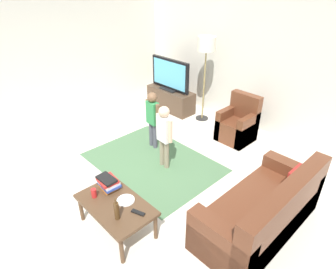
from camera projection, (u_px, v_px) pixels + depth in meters
ground at (140, 184)px, 4.49m from camera, size 7.80×7.80×0.00m
wall_back at (257, 62)px, 5.62m from camera, size 6.00×0.12×2.70m
wall_left at (42, 60)px, 5.71m from camera, size 0.12×6.00×2.70m
area_rug at (153, 162)px, 5.00m from camera, size 2.20×1.60×0.01m
tv_stand at (171, 100)px, 6.81m from camera, size 1.20×0.44×0.50m
tv at (170, 75)px, 6.50m from camera, size 1.10×0.28×0.71m
couch at (265, 214)px, 3.54m from camera, size 0.80×1.80×0.86m
armchair at (238, 125)px, 5.55m from camera, size 0.60×0.60×0.90m
floor_lamp at (206, 49)px, 5.73m from camera, size 0.36×0.36×1.78m
child_near_tv at (153, 115)px, 5.14m from camera, size 0.36×0.17×1.08m
child_center at (164, 132)px, 4.59m from camera, size 0.37×0.18×1.10m
coffee_table at (116, 206)px, 3.53m from camera, size 1.00×0.60×0.42m
book_stack at (108, 183)px, 3.72m from camera, size 0.29×0.25×0.17m
bottle at (117, 210)px, 3.24m from camera, size 0.06×0.06×0.29m
tv_remote at (138, 213)px, 3.36m from camera, size 0.18×0.10×0.02m
soda_can at (94, 193)px, 3.58m from camera, size 0.07×0.07×0.12m
plate at (126, 200)px, 3.55m from camera, size 0.22×0.22×0.02m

